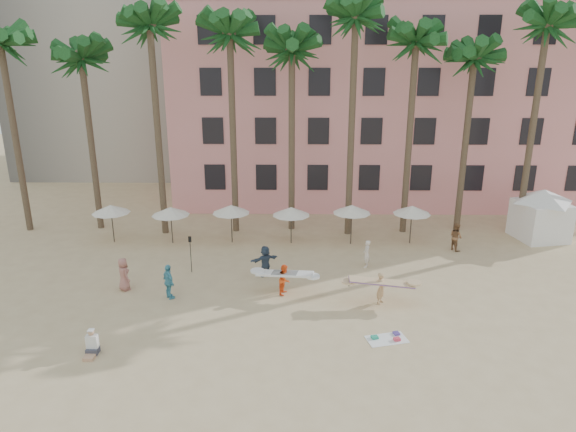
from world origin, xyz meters
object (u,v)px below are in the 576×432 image
Objects in this scene: cabana at (542,210)px; carrier_white at (285,278)px; carrier_yellow at (381,286)px; pink_hotel at (384,103)px.

cabana is 19.43m from carrier_white.
carrier_white is at bearing 168.32° from carrier_yellow.
pink_hotel reaches higher than carrier_yellow.
cabana is (9.04, -12.34, -5.93)m from pink_hotel.
carrier_white is (-4.94, 1.02, -0.07)m from carrier_yellow.
carrier_yellow is at bearing -141.70° from cabana.
carrier_yellow is (-3.33, -22.11, -7.03)m from pink_hotel.
cabana is 1.69× the size of carrier_white.
carrier_white is (-8.27, -21.09, -7.10)m from pink_hotel.
cabana reaches higher than carrier_white.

